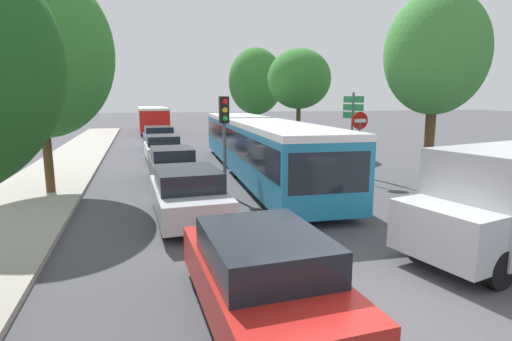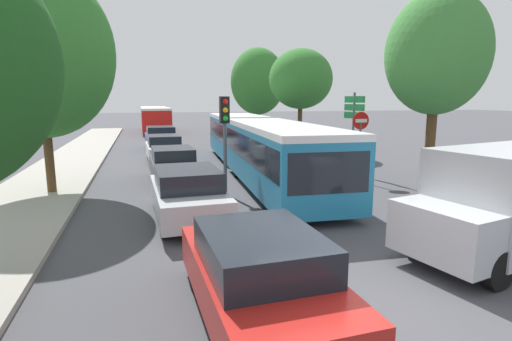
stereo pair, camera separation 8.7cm
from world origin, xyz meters
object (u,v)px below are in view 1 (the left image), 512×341
(queued_car_red, at_px, (262,276))
(queued_car_silver, at_px, (188,194))
(articulated_bus, at_px, (257,143))
(queued_car_white, at_px, (163,148))
(queued_car_graphite, at_px, (172,164))
(tree_left_mid, at_px, (38,52))
(city_bus_rear, at_px, (152,118))
(tree_right_far, at_px, (256,82))
(tree_right_near, at_px, (436,54))
(tree_right_mid, at_px, (300,81))
(queued_car_blue, at_px, (159,138))
(traffic_light, at_px, (224,123))
(no_entry_sign, at_px, (359,136))
(direction_sign_post, at_px, (353,116))

(queued_car_red, xyz_separation_m, queued_car_silver, (-0.44, 5.50, 0.01))
(articulated_bus, xyz_separation_m, queued_car_white, (-3.83, 4.71, -0.68))
(queued_car_graphite, relative_size, tree_left_mid, 0.53)
(city_bus_rear, relative_size, queued_car_graphite, 2.88)
(tree_right_far, bearing_deg, queued_car_silver, -110.98)
(tree_right_far, bearing_deg, queued_car_white, -127.45)
(tree_right_near, xyz_separation_m, tree_right_mid, (-0.36, 11.13, -0.41))
(queued_car_blue, height_order, tree_right_near, tree_right_near)
(articulated_bus, xyz_separation_m, queued_car_red, (-3.36, -11.67, -0.69))
(queued_car_blue, distance_m, tree_right_near, 18.12)
(queued_car_graphite, height_order, traffic_light, traffic_light)
(tree_right_near, relative_size, tree_right_mid, 1.10)
(queued_car_silver, bearing_deg, tree_right_near, -84.65)
(tree_left_mid, bearing_deg, queued_car_silver, -44.59)
(articulated_bus, bearing_deg, tree_left_mid, -72.60)
(no_entry_sign, xyz_separation_m, tree_right_far, (1.17, 18.59, 2.89))
(queued_car_red, bearing_deg, city_bus_rear, -1.29)
(queued_car_graphite, bearing_deg, tree_right_far, -28.65)
(tree_left_mid, relative_size, tree_right_far, 1.01)
(tree_right_far, bearing_deg, tree_right_mid, -90.21)
(queued_car_blue, relative_size, tree_right_mid, 0.71)
(traffic_light, height_order, tree_right_far, tree_right_far)
(tree_right_near, bearing_deg, queued_car_white, 131.74)
(queued_car_red, xyz_separation_m, tree_right_near, (8.28, 6.57, 4.11))
(city_bus_rear, distance_m, queued_car_red, 36.80)
(queued_car_blue, distance_m, tree_right_far, 10.72)
(no_entry_sign, bearing_deg, queued_car_red, -37.66)
(tree_left_mid, distance_m, tree_right_mid, 14.94)
(city_bus_rear, relative_size, queued_car_blue, 2.61)
(traffic_light, bearing_deg, tree_left_mid, -105.47)
(queued_car_red, height_order, tree_right_mid, tree_right_mid)
(queued_car_red, relative_size, tree_right_near, 0.60)
(queued_car_silver, bearing_deg, queued_car_blue, -1.85)
(queued_car_graphite, height_order, tree_left_mid, tree_left_mid)
(queued_car_silver, distance_m, queued_car_blue, 16.46)
(queued_car_white, bearing_deg, tree_right_far, -39.11)
(queued_car_graphite, xyz_separation_m, tree_right_far, (8.37, 16.44, 4.06))
(city_bus_rear, height_order, queued_car_white, city_bus_rear)
(traffic_light, bearing_deg, no_entry_sign, 97.28)
(queued_car_red, relative_size, tree_right_far, 0.55)
(queued_car_blue, height_order, tree_right_mid, tree_right_mid)
(queued_car_graphite, xyz_separation_m, queued_car_white, (-0.05, 5.44, 0.02))
(queued_car_red, distance_m, traffic_light, 8.35)
(direction_sign_post, bearing_deg, traffic_light, 14.25)
(articulated_bus, xyz_separation_m, traffic_light, (-2.21, -3.60, 1.09))
(queued_car_graphite, relative_size, tree_right_near, 0.58)
(queued_car_blue, xyz_separation_m, traffic_light, (1.54, -13.88, 1.72))
(queued_car_graphite, relative_size, tree_right_mid, 0.64)
(direction_sign_post, distance_m, tree_right_far, 17.24)
(queued_car_red, bearing_deg, tree_right_mid, -25.77)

